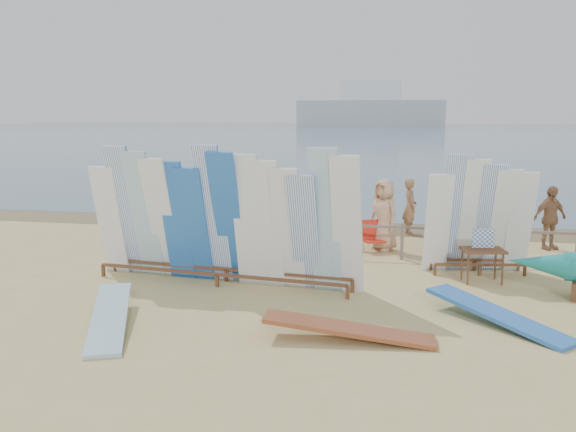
% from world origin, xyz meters
% --- Properties ---
extents(ground, '(160.00, 160.00, 0.00)m').
position_xyz_m(ground, '(0.00, 0.00, 0.00)').
color(ground, tan).
rests_on(ground, ground).
extents(ocean, '(320.00, 240.00, 0.02)m').
position_xyz_m(ocean, '(0.00, 128.00, 0.00)').
color(ocean, '#45637C').
rests_on(ocean, ground).
extents(wet_sand_strip, '(40.00, 2.60, 0.01)m').
position_xyz_m(wet_sand_strip, '(0.00, 7.20, 0.00)').
color(wet_sand_strip, brown).
rests_on(wet_sand_strip, ground).
extents(distant_ship, '(45.00, 8.00, 14.00)m').
position_xyz_m(distant_ship, '(-12.00, 180.00, 5.31)').
color(distant_ship, '#999EA3').
rests_on(distant_ship, ocean).
extents(fence, '(12.08, 0.08, 0.90)m').
position_xyz_m(fence, '(0.00, 3.00, 0.63)').
color(fence, '#766459').
rests_on(fence, ground).
extents(main_surfboard_rack, '(5.95, 1.36, 2.94)m').
position_xyz_m(main_surfboard_rack, '(-1.63, -0.03, 1.32)').
color(main_surfboard_rack, brown).
rests_on(main_surfboard_rack, ground).
extents(side_surfboard_rack, '(2.42, 1.03, 2.70)m').
position_xyz_m(side_surfboard_rack, '(3.68, 2.00, 1.21)').
color(side_surfboard_rack, brown).
rests_on(side_surfboard_rack, ground).
extents(vendor_table, '(0.98, 0.78, 1.16)m').
position_xyz_m(vendor_table, '(3.71, 1.22, 0.39)').
color(vendor_table, brown).
rests_on(vendor_table, ground).
extents(flat_board_a, '(1.57, 2.69, 0.40)m').
position_xyz_m(flat_board_a, '(-2.64, -2.98, 0.00)').
color(flat_board_a, '#84BAD3').
rests_on(flat_board_a, ground).
extents(flat_board_c, '(2.72, 0.69, 0.36)m').
position_xyz_m(flat_board_c, '(1.32, -2.72, 0.00)').
color(flat_board_c, '#974B29').
rests_on(flat_board_c, ground).
extents(flat_board_d, '(2.34, 2.25, 0.37)m').
position_xyz_m(flat_board_d, '(3.70, -1.49, 0.00)').
color(flat_board_d, blue).
rests_on(flat_board_d, ground).
extents(beach_chair_left, '(0.57, 0.59, 0.81)m').
position_xyz_m(beach_chair_left, '(0.53, 3.72, 0.24)').
color(beach_chair_left, red).
rests_on(beach_chair_left, ground).
extents(beach_chair_right, '(0.68, 0.69, 0.82)m').
position_xyz_m(beach_chair_right, '(1.26, 3.70, 0.24)').
color(beach_chair_right, red).
rests_on(beach_chair_right, ground).
extents(stroller, '(0.74, 0.85, 0.97)m').
position_xyz_m(stroller, '(2.97, 4.24, 0.39)').
color(stroller, red).
rests_on(stroller, ground).
extents(beachgoer_3, '(1.17, 1.07, 1.75)m').
position_xyz_m(beachgoer_3, '(-1.17, 5.34, 0.87)').
color(beachgoer_3, tan).
rests_on(beachgoer_3, ground).
extents(beachgoer_10, '(1.07, 0.87, 1.69)m').
position_xyz_m(beachgoer_10, '(5.76, 4.96, 0.84)').
color(beachgoer_10, '#8C6042').
rests_on(beachgoer_10, ground).
extents(beachgoer_1, '(0.54, 0.67, 1.62)m').
position_xyz_m(beachgoer_1, '(-4.77, 4.74, 0.81)').
color(beachgoer_1, '#8C6042').
rests_on(beachgoer_1, ground).
extents(beachgoer_2, '(0.60, 0.96, 1.82)m').
position_xyz_m(beachgoer_2, '(-1.31, 4.17, 0.91)').
color(beachgoer_2, beige).
rests_on(beachgoer_2, ground).
extents(beachgoer_6, '(0.96, 0.95, 1.88)m').
position_xyz_m(beachgoer_6, '(1.50, 3.97, 0.94)').
color(beachgoer_6, tan).
rests_on(beachgoer_6, ground).
extents(beachgoer_4, '(1.00, 0.73, 1.57)m').
position_xyz_m(beachgoer_4, '(-0.42, 5.00, 0.79)').
color(beachgoer_4, '#8C6042').
rests_on(beachgoer_4, ground).
extents(beachgoer_7, '(0.49, 0.68, 1.67)m').
position_xyz_m(beachgoer_7, '(2.14, 6.30, 0.83)').
color(beachgoer_7, '#8C6042').
rests_on(beachgoer_7, ground).
extents(beachgoer_extra_1, '(0.83, 1.19, 1.86)m').
position_xyz_m(beachgoer_extra_1, '(-4.64, 6.58, 0.93)').
color(beachgoer_extra_1, '#8C6042').
rests_on(beachgoer_extra_1, ground).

